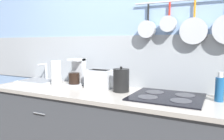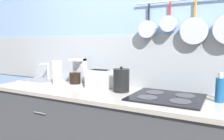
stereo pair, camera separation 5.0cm
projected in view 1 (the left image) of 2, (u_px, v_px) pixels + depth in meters
wall_back at (137, 53)px, 2.27m from camera, size 7.20×0.15×2.60m
countertop at (122, 96)px, 1.99m from camera, size 2.85×0.66×0.03m
sink_basin at (39, 80)px, 2.63m from camera, size 0.45×0.35×0.21m
paper_towel_roll at (56, 73)px, 2.38m from camera, size 0.11×0.11×0.27m
coffee_maker at (77, 74)px, 2.38m from camera, size 0.16×0.20×0.29m
toaster at (99, 79)px, 2.26m from camera, size 0.29×0.17×0.19m
kettle at (121, 80)px, 2.07m from camera, size 0.15×0.15×0.24m
cooktop at (167, 97)px, 1.86m from camera, size 0.59×0.52×0.01m
bottle_cooking_wine at (220, 89)px, 1.72m from camera, size 0.07×0.07×0.23m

